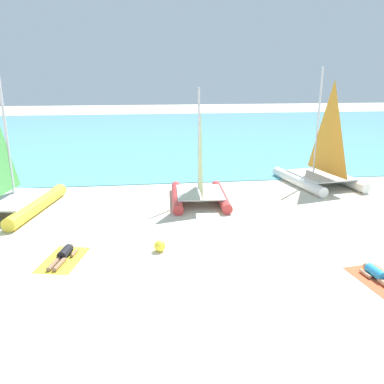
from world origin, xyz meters
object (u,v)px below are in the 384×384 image
(sailboat_yellow, at_px, (6,190))
(towel_right, at_px, (380,281))
(sunbather_right, at_px, (379,276))
(sunbather_left, at_px, (64,255))
(towel_left, at_px, (63,260))
(sailboat_red, at_px, (199,186))
(beach_ball, at_px, (160,246))
(sailboat_white, at_px, (320,168))

(sailboat_yellow, relative_size, towel_right, 3.31)
(sailboat_yellow, bearing_deg, sunbather_right, -19.20)
(towel_right, height_order, sunbather_right, sunbather_right)
(sunbather_left, bearing_deg, towel_left, -90.00)
(sailboat_red, height_order, beach_ball, sailboat_red)
(sunbather_left, height_order, sunbather_right, same)
(sailboat_red, bearing_deg, towel_left, -130.17)
(sailboat_yellow, distance_m, beach_ball, 7.84)
(sunbather_left, bearing_deg, sunbather_right, -2.56)
(towel_right, bearing_deg, sailboat_red, 116.72)
(sailboat_red, height_order, sailboat_yellow, sailboat_yellow)
(sailboat_yellow, height_order, towel_left, sailboat_yellow)
(sunbather_left, xyz_separation_m, towel_right, (9.04, -2.61, -0.13))
(sailboat_red, bearing_deg, sailboat_yellow, -174.35)
(sailboat_red, bearing_deg, sailboat_white, 21.14)
(towel_left, relative_size, towel_right, 1.00)
(sailboat_red, xyz_separation_m, towel_right, (3.95, -7.84, -0.75))
(sunbather_left, distance_m, towel_right, 9.41)
(towel_left, height_order, sunbather_left, sunbather_left)
(towel_right, bearing_deg, sunbather_left, 163.89)
(sailboat_red, distance_m, sunbather_right, 8.74)
(sailboat_yellow, xyz_separation_m, towel_right, (12.18, -7.58, -0.93))
(sailboat_yellow, xyz_separation_m, sunbather_right, (12.17, -7.51, -0.81))
(sailboat_white, relative_size, sunbather_right, 3.81)
(sailboat_red, height_order, sunbather_left, sailboat_red)
(sailboat_white, height_order, sailboat_yellow, sailboat_yellow)
(towel_left, xyz_separation_m, towel_right, (9.06, -2.55, 0.00))
(sailboat_red, relative_size, sailboat_yellow, 0.80)
(towel_left, height_order, beach_ball, beach_ball)
(towel_left, bearing_deg, sailboat_red, 45.99)
(towel_right, bearing_deg, sailboat_white, 74.50)
(towel_left, bearing_deg, sailboat_yellow, 121.79)
(sailboat_yellow, relative_size, sunbather_left, 4.04)
(sailboat_white, bearing_deg, beach_ball, -149.87)
(sailboat_white, relative_size, sunbather_left, 3.84)
(towel_right, relative_size, beach_ball, 5.04)
(sunbather_left, bearing_deg, sailboat_red, 58.89)
(sailboat_white, bearing_deg, towel_left, -157.05)
(sailboat_red, relative_size, towel_right, 2.66)
(sailboat_white, bearing_deg, sunbather_left, -157.24)
(towel_left, bearing_deg, towel_right, -15.71)
(sunbather_left, xyz_separation_m, beach_ball, (3.02, 0.17, 0.06))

